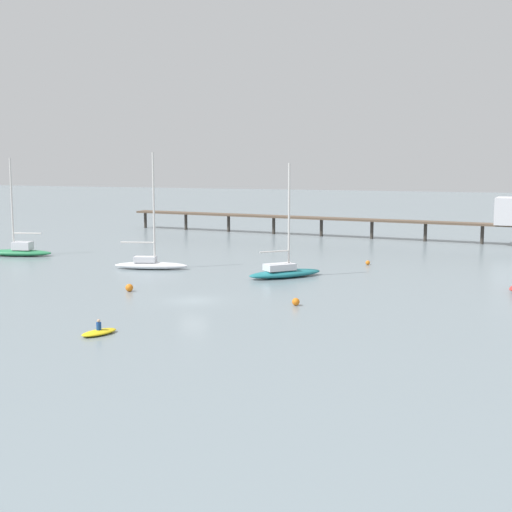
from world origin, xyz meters
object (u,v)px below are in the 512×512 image
(pier, at_px, (435,214))
(mooring_buoy_inner, at_px, (296,302))
(mooring_buoy_far, at_px, (368,263))
(sailboat_white, at_px, (150,262))
(sailboat_green, at_px, (18,250))
(sailboat_teal, at_px, (284,271))
(dinghy_yellow, at_px, (99,332))
(mooring_buoy_near, at_px, (129,288))

(pier, xyz_separation_m, mooring_buoy_inner, (-8.24, -50.90, -3.70))
(mooring_buoy_far, bearing_deg, sailboat_white, -155.74)
(mooring_buoy_inner, bearing_deg, pier, 80.80)
(sailboat_green, bearing_deg, sailboat_teal, -9.42)
(pier, height_order, sailboat_white, sailboat_white)
(sailboat_white, bearing_deg, pier, 51.42)
(pier, relative_size, sailboat_white, 5.12)
(sailboat_green, height_order, sailboat_white, sailboat_white)
(pier, xyz_separation_m, dinghy_yellow, (-19.27, -65.03, -3.82))
(sailboat_teal, distance_m, mooring_buoy_far, 13.41)
(sailboat_teal, height_order, mooring_buoy_near, sailboat_teal)
(sailboat_teal, bearing_deg, mooring_buoy_near, -134.62)
(sailboat_teal, xyz_separation_m, mooring_buoy_near, (-11.90, -12.05, -0.34))
(sailboat_white, relative_size, mooring_buoy_far, 25.03)
(sailboat_green, bearing_deg, pier, 32.10)
(dinghy_yellow, distance_m, mooring_buoy_inner, 17.92)
(pier, height_order, mooring_buoy_inner, pier)
(pier, relative_size, mooring_buoy_near, 91.42)
(sailboat_teal, distance_m, mooring_buoy_inner, 14.54)
(sailboat_green, xyz_separation_m, mooring_buoy_inner, (41.29, -19.83, -0.42))
(mooring_buoy_inner, bearing_deg, sailboat_teal, 108.84)
(sailboat_green, bearing_deg, mooring_buoy_inner, -25.65)
(sailboat_green, height_order, sailboat_teal, sailboat_green)
(dinghy_yellow, distance_m, mooring_buoy_near, 16.77)
(sailboat_white, bearing_deg, sailboat_teal, -3.81)
(sailboat_teal, xyz_separation_m, sailboat_white, (-15.86, 1.06, 0.05))
(pier, relative_size, mooring_buoy_far, 128.25)
(sailboat_white, xyz_separation_m, mooring_buoy_inner, (20.55, -14.81, -0.42))
(pier, xyz_separation_m, mooring_buoy_near, (-24.83, -49.21, -3.67))
(sailboat_teal, bearing_deg, mooring_buoy_inner, -71.16)
(sailboat_green, relative_size, mooring_buoy_near, 16.94)
(sailboat_white, bearing_deg, mooring_buoy_far, 24.26)
(mooring_buoy_near, bearing_deg, sailboat_teal, 45.38)
(mooring_buoy_inner, height_order, mooring_buoy_far, mooring_buoy_inner)
(pier, height_order, mooring_buoy_near, pier)
(pier, height_order, sailboat_green, sailboat_green)
(sailboat_teal, bearing_deg, mooring_buoy_far, 58.20)
(dinghy_yellow, xyz_separation_m, mooring_buoy_near, (-5.56, 15.82, 0.16))
(mooring_buoy_far, bearing_deg, mooring_buoy_inner, -95.38)
(sailboat_white, distance_m, mooring_buoy_near, 13.70)
(sailboat_green, height_order, mooring_buoy_inner, sailboat_green)
(pier, xyz_separation_m, mooring_buoy_far, (-5.87, -25.77, -3.77))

